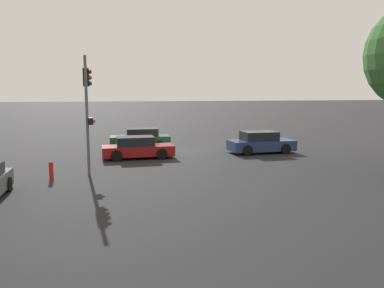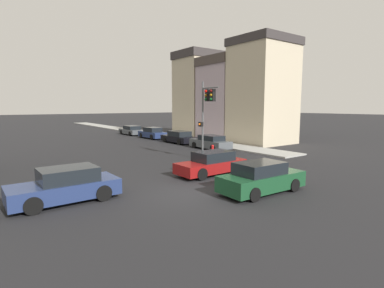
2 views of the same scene
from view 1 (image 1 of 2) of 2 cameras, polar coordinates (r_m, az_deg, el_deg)
name	(u,v)px [view 1 (image 1 of 2)]	position (r m, az deg, el deg)	size (l,w,h in m)	color
ground_plane	(183,151)	(26.93, -1.42, -1.05)	(300.00, 300.00, 0.00)	black
traffic_signal	(87,93)	(19.88, -15.66, 7.54)	(0.59, 1.91, 5.98)	#515456
crossing_car_0	(137,148)	(24.06, -8.33, -0.60)	(4.52, 1.90, 1.40)	maroon
crossing_car_1	(261,143)	(26.36, 10.42, 0.20)	(4.51, 2.05, 1.50)	navy
crossing_car_2	(141,139)	(28.43, -7.84, 0.79)	(4.49, 1.97, 1.50)	#194728
fire_hydrant	(51,170)	(19.09, -20.67, -3.78)	(0.22, 0.22, 0.92)	red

